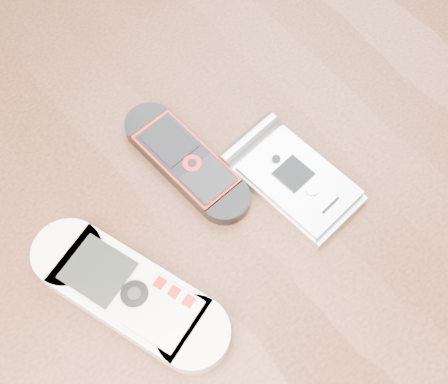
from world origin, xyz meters
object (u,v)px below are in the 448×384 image
(nokia_white, at_px, (129,293))
(motorola_razr, at_px, (295,180))
(nokia_black_red, at_px, (186,161))
(table, at_px, (220,248))

(nokia_white, distance_m, motorola_razr, 0.16)
(nokia_black_red, bearing_deg, motorola_razr, -54.99)
(table, height_order, nokia_white, nokia_white)
(table, relative_size, nokia_black_red, 8.66)
(motorola_razr, bearing_deg, table, 148.18)
(table, relative_size, motorola_razr, 10.13)
(table, bearing_deg, motorola_razr, -26.61)
(nokia_white, bearing_deg, nokia_black_red, 13.37)
(table, xyz_separation_m, nokia_white, (-0.10, -0.02, 0.12))
(nokia_black_red, bearing_deg, table, -93.00)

